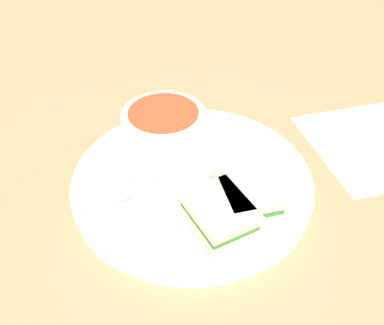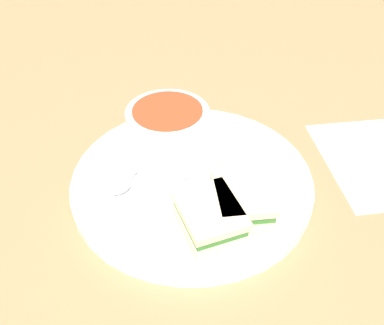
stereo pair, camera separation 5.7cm
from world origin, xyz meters
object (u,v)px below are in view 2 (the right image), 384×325
sandwich_half_far (243,198)px  soup_bowl (168,133)px  sandwich_half_near (210,216)px  spoon (125,181)px

sandwich_half_far → soup_bowl: bearing=46.9°
sandwich_half_near → sandwich_half_far: same height
spoon → sandwich_half_far: sandwich_half_far is taller
soup_bowl → spoon: soup_bowl is taller
sandwich_half_far → sandwich_half_near: bearing=130.0°
sandwich_half_near → sandwich_half_far: (0.03, -0.04, 0.00)m
spoon → soup_bowl: bearing=162.0°
soup_bowl → sandwich_half_near: (-0.12, -0.06, -0.02)m
spoon → sandwich_half_far: 0.15m
soup_bowl → sandwich_half_near: 0.14m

